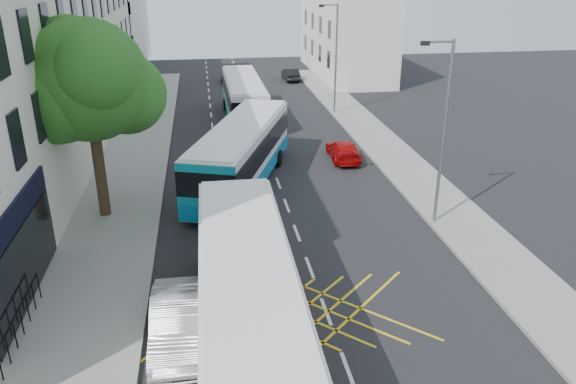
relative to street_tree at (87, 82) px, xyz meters
name	(u,v)px	position (x,y,z in m)	size (l,w,h in m)	color
pavement_left	(106,215)	(0.01, 0.03, -6.22)	(5.00, 70.00, 0.15)	gray
pavement_right	(434,195)	(16.01, 0.03, -6.22)	(3.00, 70.00, 0.15)	gray
terrace_main	(15,43)	(-5.49, 9.52, 0.46)	(8.30, 45.00, 13.50)	beige
terrace_far	(102,21)	(-5.49, 40.03, -1.29)	(8.00, 20.00, 10.00)	silver
building_right	(345,35)	(19.51, 33.03, -2.29)	(6.00, 18.00, 8.00)	silver
street_tree	(87,82)	(0.00, 0.00, 0.00)	(6.30, 5.70, 8.80)	#382619
lamp_near	(442,125)	(14.71, -2.97, -1.68)	(1.45, 0.15, 8.00)	slate
lamp_far	(335,53)	(14.71, 17.03, -1.68)	(1.45, 0.15, 8.00)	slate
railings	(15,333)	(-1.19, -9.67, -5.57)	(0.08, 5.60, 1.14)	black
bus_near	(247,300)	(5.74, -10.54, -4.54)	(3.04, 11.85, 3.33)	silver
bus_mid	(241,154)	(6.60, 3.19, -4.57)	(6.39, 11.84, 3.27)	silver
bus_far	(244,98)	(7.76, 16.34, -4.66)	(2.85, 11.07, 3.11)	silver
parked_car_silver	(177,323)	(3.61, -9.92, -5.55)	(1.56, 4.48, 1.48)	#B7BBBF
red_hatchback	(343,150)	(12.87, 6.31, -5.72)	(1.60, 3.93, 1.14)	#B50708
distant_car_grey	(233,74)	(7.83, 31.02, -5.66)	(2.10, 4.54, 1.26)	#464A4E
distant_car_dark	(291,74)	(13.47, 30.44, -5.69)	(1.28, 3.66, 1.21)	black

